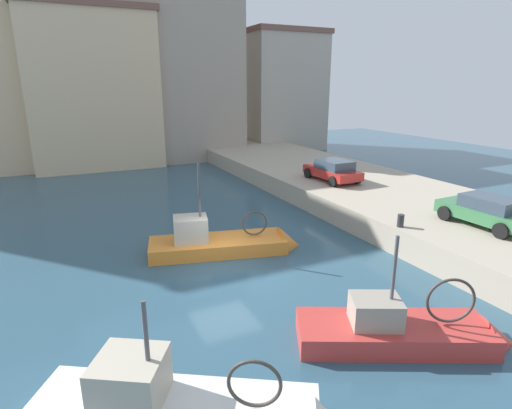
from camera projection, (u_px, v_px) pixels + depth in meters
The scene contains 10 objects.
water_surface at pixel (223, 266), 16.62m from camera, with size 80.00×80.00×0.00m, color #2D5166.
quay_wall at pixel (431, 214), 21.22m from camera, with size 9.00×56.00×1.20m, color #ADA08C.
fishing_boat_red at pixel (406, 340), 11.67m from camera, with size 6.23×4.21×4.04m.
fishing_boat_orange at pixel (226, 248), 18.08m from camera, with size 6.89×3.42×4.84m.
parked_car_red at pixel (333, 170), 25.69m from camera, with size 2.07×3.97×1.34m.
parked_car_green at pixel (486, 211), 17.51m from camera, with size 1.97×3.87×1.33m.
mooring_bollard_mid at pixel (401, 221), 17.52m from camera, with size 0.28×0.28×0.55m, color #2D2D33.
waterfront_building_west_mid at pixel (279, 91), 45.41m from camera, with size 8.44×7.85×12.50m.
waterfront_building_central at pixel (92, 89), 35.83m from camera, with size 10.71×8.35×13.17m.
waterfront_building_east at pixel (177, 76), 39.35m from camera, with size 11.25×8.59×15.56m.
Camera 1 is at (-5.39, -14.32, 7.09)m, focal length 28.90 mm.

